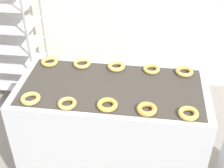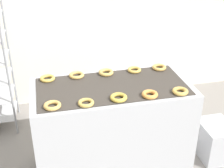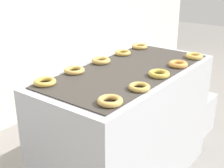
{
  "view_description": "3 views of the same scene",
  "coord_description": "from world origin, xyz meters",
  "px_view_note": "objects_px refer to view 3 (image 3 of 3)",
  "views": [
    {
      "loc": [
        0.25,
        -1.27,
        2.31
      ],
      "look_at": [
        0.0,
        0.6,
        0.97
      ],
      "focal_mm": 50.0,
      "sensor_mm": 36.0,
      "label": 1
    },
    {
      "loc": [
        -0.56,
        -1.81,
        2.25
      ],
      "look_at": [
        0.0,
        0.6,
        0.97
      ],
      "focal_mm": 50.0,
      "sensor_mm": 36.0,
      "label": 2
    },
    {
      "loc": [
        -1.76,
        -0.57,
        1.66
      ],
      "look_at": [
        0.0,
        0.75,
        0.8
      ],
      "focal_mm": 50.0,
      "sensor_mm": 36.0,
      "label": 3
    }
  ],
  "objects_px": {
    "donut_far_leftmost": "(45,82)",
    "donut_far_left": "(74,70)",
    "donut_far_center": "(101,61)",
    "donut_far_right": "(123,53)",
    "donut_near_right": "(178,64)",
    "donut_far_rightmost": "(140,46)",
    "donut_near_rightmost": "(194,56)",
    "donut_near_center": "(159,74)",
    "donut_near_leftmost": "(110,101)",
    "donut_near_left": "(139,87)",
    "fryer_machine": "(128,128)",
    "glaze_bin": "(192,111)"
  },
  "relations": [
    {
      "from": "donut_near_leftmost",
      "to": "donut_far_center",
      "type": "distance_m",
      "value": 0.74
    },
    {
      "from": "donut_near_right",
      "to": "donut_near_rightmost",
      "type": "xyz_separation_m",
      "value": [
        0.27,
        -0.01,
        -0.0
      ]
    },
    {
      "from": "donut_far_center",
      "to": "donut_far_right",
      "type": "relative_size",
      "value": 1.07
    },
    {
      "from": "donut_near_right",
      "to": "donut_near_rightmost",
      "type": "height_order",
      "value": "donut_near_right"
    },
    {
      "from": "donut_near_rightmost",
      "to": "donut_far_left",
      "type": "xyz_separation_m",
      "value": [
        -0.83,
        0.52,
        -0.0
      ]
    },
    {
      "from": "donut_far_left",
      "to": "donut_far_center",
      "type": "bearing_deg",
      "value": -1.47
    },
    {
      "from": "donut_near_center",
      "to": "donut_far_right",
      "type": "xyz_separation_m",
      "value": [
        0.29,
        0.5,
        -0.0
      ]
    },
    {
      "from": "fryer_machine",
      "to": "donut_near_center",
      "type": "xyz_separation_m",
      "value": [
        -0.0,
        -0.24,
        0.49
      ]
    },
    {
      "from": "donut_near_center",
      "to": "donut_far_right",
      "type": "bearing_deg",
      "value": 60.11
    },
    {
      "from": "donut_near_rightmost",
      "to": "donut_far_left",
      "type": "height_order",
      "value": "donut_near_rightmost"
    },
    {
      "from": "donut_far_left",
      "to": "glaze_bin",
      "type": "bearing_deg",
      "value": -13.51
    },
    {
      "from": "donut_near_leftmost",
      "to": "donut_near_center",
      "type": "distance_m",
      "value": 0.54
    },
    {
      "from": "donut_near_leftmost",
      "to": "donut_near_left",
      "type": "bearing_deg",
      "value": -3.66
    },
    {
      "from": "donut_far_leftmost",
      "to": "donut_far_right",
      "type": "bearing_deg",
      "value": -0.08
    },
    {
      "from": "donut_near_right",
      "to": "donut_far_center",
      "type": "height_order",
      "value": "donut_near_right"
    },
    {
      "from": "donut_far_left",
      "to": "fryer_machine",
      "type": "bearing_deg",
      "value": -42.6
    },
    {
      "from": "donut_far_leftmost",
      "to": "donut_far_left",
      "type": "bearing_deg",
      "value": 1.52
    },
    {
      "from": "fryer_machine",
      "to": "donut_near_leftmost",
      "type": "bearing_deg",
      "value": -155.78
    },
    {
      "from": "fryer_machine",
      "to": "donut_near_right",
      "type": "height_order",
      "value": "donut_near_right"
    },
    {
      "from": "glaze_bin",
      "to": "donut_near_leftmost",
      "type": "xyz_separation_m",
      "value": [
        -1.64,
        -0.17,
        0.77
      ]
    },
    {
      "from": "donut_near_left",
      "to": "donut_far_center",
      "type": "bearing_deg",
      "value": 61.75
    },
    {
      "from": "donut_near_right",
      "to": "donut_far_center",
      "type": "relative_size",
      "value": 0.96
    },
    {
      "from": "donut_near_left",
      "to": "donut_near_right",
      "type": "xyz_separation_m",
      "value": [
        0.55,
        0.01,
        0.0
      ]
    },
    {
      "from": "donut_near_left",
      "to": "donut_far_leftmost",
      "type": "bearing_deg",
      "value": 118.62
    },
    {
      "from": "donut_far_left",
      "to": "donut_far_rightmost",
      "type": "bearing_deg",
      "value": -0.72
    },
    {
      "from": "glaze_bin",
      "to": "donut_far_left",
      "type": "bearing_deg",
      "value": 166.49
    },
    {
      "from": "fryer_machine",
      "to": "donut_far_center",
      "type": "xyz_separation_m",
      "value": [
        0.0,
        0.25,
        0.49
      ]
    },
    {
      "from": "donut_near_left",
      "to": "donut_far_rightmost",
      "type": "xyz_separation_m",
      "value": [
        0.82,
        0.51,
        0.0
      ]
    },
    {
      "from": "fryer_machine",
      "to": "donut_near_left",
      "type": "height_order",
      "value": "donut_near_left"
    },
    {
      "from": "fryer_machine",
      "to": "glaze_bin",
      "type": "height_order",
      "value": "fryer_machine"
    },
    {
      "from": "donut_near_right",
      "to": "donut_far_rightmost",
      "type": "bearing_deg",
      "value": 61.45
    },
    {
      "from": "donut_far_rightmost",
      "to": "fryer_machine",
      "type": "bearing_deg",
      "value": -155.13
    },
    {
      "from": "donut_near_left",
      "to": "donut_far_left",
      "type": "distance_m",
      "value": 0.52
    },
    {
      "from": "donut_far_right",
      "to": "glaze_bin",
      "type": "bearing_deg",
      "value": -21.69
    },
    {
      "from": "glaze_bin",
      "to": "donut_far_rightmost",
      "type": "bearing_deg",
      "value": 149.94
    },
    {
      "from": "donut_near_right",
      "to": "donut_far_left",
      "type": "distance_m",
      "value": 0.76
    },
    {
      "from": "donut_far_center",
      "to": "donut_near_center",
      "type": "bearing_deg",
      "value": -90.18
    },
    {
      "from": "donut_far_left",
      "to": "donut_far_right",
      "type": "distance_m",
      "value": 0.57
    },
    {
      "from": "fryer_machine",
      "to": "donut_far_left",
      "type": "relative_size",
      "value": 10.12
    },
    {
      "from": "donut_near_center",
      "to": "donut_near_right",
      "type": "bearing_deg",
      "value": -2.18
    },
    {
      "from": "donut_near_right",
      "to": "donut_far_rightmost",
      "type": "xyz_separation_m",
      "value": [
        0.27,
        0.5,
        -0.0
      ]
    },
    {
      "from": "donut_far_left",
      "to": "donut_far_right",
      "type": "relative_size",
      "value": 1.07
    },
    {
      "from": "glaze_bin",
      "to": "donut_far_center",
      "type": "distance_m",
      "value": 1.38
    },
    {
      "from": "donut_near_center",
      "to": "donut_near_rightmost",
      "type": "height_order",
      "value": "same"
    },
    {
      "from": "donut_near_left",
      "to": "donut_far_right",
      "type": "relative_size",
      "value": 0.99
    },
    {
      "from": "fryer_machine",
      "to": "donut_far_right",
      "type": "height_order",
      "value": "donut_far_right"
    },
    {
      "from": "donut_near_center",
      "to": "donut_near_rightmost",
      "type": "distance_m",
      "value": 0.54
    },
    {
      "from": "donut_far_left",
      "to": "donut_near_left",
      "type": "bearing_deg",
      "value": -89.03
    },
    {
      "from": "fryer_machine",
      "to": "donut_far_left",
      "type": "xyz_separation_m",
      "value": [
        -0.29,
        0.26,
        0.49
      ]
    },
    {
      "from": "donut_far_center",
      "to": "donut_far_rightmost",
      "type": "bearing_deg",
      "value": -0.33
    }
  ]
}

